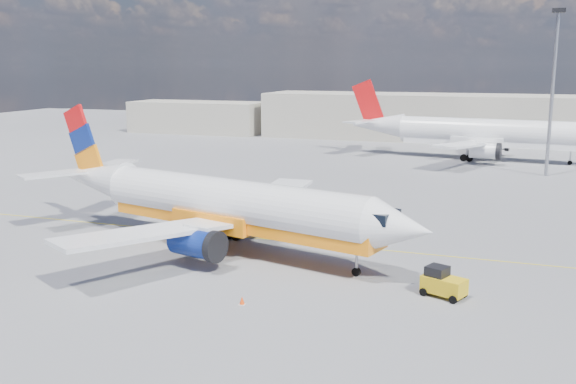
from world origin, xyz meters
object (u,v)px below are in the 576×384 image
(second_jet, at_px, (479,133))
(traffic_cone, at_px, (242,301))
(gse_tug, at_px, (443,283))
(main_jet, at_px, (222,204))

(second_jet, height_order, traffic_cone, second_jet)
(second_jet, relative_size, traffic_cone, 74.75)
(gse_tug, height_order, traffic_cone, gse_tug)
(second_jet, relative_size, gse_tug, 13.15)
(main_jet, xyz_separation_m, second_jet, (15.21, 52.63, 0.32))
(second_jet, bearing_deg, main_jet, -100.23)
(main_jet, bearing_deg, second_jet, 88.48)
(second_jet, bearing_deg, traffic_cone, -92.76)
(main_jet, distance_m, gse_tug, 17.08)
(gse_tug, bearing_deg, main_jet, -173.84)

